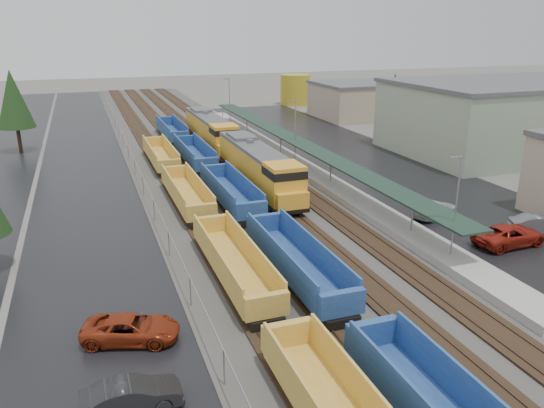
{
  "coord_description": "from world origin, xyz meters",
  "views": [
    {
      "loc": [
        -14.53,
        -8.77,
        16.33
      ],
      "look_at": [
        -0.16,
        31.38,
        2.0
      ],
      "focal_mm": 35.0,
      "sensor_mm": 36.0,
      "label": 1
    }
  ],
  "objects_px": {
    "parked_car_west_b": "(132,396)",
    "parked_car_east_e": "(540,225)",
    "well_string_yellow": "(234,264)",
    "well_string_blue": "(258,222)",
    "storage_tank": "(295,90)",
    "parked_car_west_c": "(131,329)",
    "locomotive_trail": "(211,131)",
    "parked_car_east_b": "(509,235)",
    "parked_car_east_c": "(435,209)",
    "locomotive_lead": "(259,167)"
  },
  "relations": [
    {
      "from": "parked_car_west_b",
      "to": "parked_car_east_e",
      "type": "distance_m",
      "value": 35.52
    },
    {
      "from": "well_string_yellow",
      "to": "parked_car_west_b",
      "type": "bearing_deg",
      "value": -125.55
    },
    {
      "from": "well_string_blue",
      "to": "parked_car_east_e",
      "type": "xyz_separation_m",
      "value": [
        22.1,
        -7.42,
        -0.44
      ]
    },
    {
      "from": "storage_tank",
      "to": "parked_car_west_c",
      "type": "relative_size",
      "value": 1.23
    },
    {
      "from": "locomotive_trail",
      "to": "well_string_blue",
      "type": "bearing_deg",
      "value": -96.95
    },
    {
      "from": "locomotive_trail",
      "to": "parked_car_east_b",
      "type": "height_order",
      "value": "locomotive_trail"
    },
    {
      "from": "locomotive_trail",
      "to": "parked_car_east_b",
      "type": "bearing_deg",
      "value": -71.41
    },
    {
      "from": "well_string_blue",
      "to": "parked_car_east_c",
      "type": "relative_size",
      "value": 19.34
    },
    {
      "from": "parked_car_east_c",
      "to": "parked_car_east_e",
      "type": "height_order",
      "value": "parked_car_east_e"
    },
    {
      "from": "parked_car_east_b",
      "to": "locomotive_lead",
      "type": "bearing_deg",
      "value": 32.18
    },
    {
      "from": "well_string_blue",
      "to": "parked_car_west_b",
      "type": "xyz_separation_m",
      "value": [
        -11.81,
        -17.97,
        -0.48
      ]
    },
    {
      "from": "well_string_yellow",
      "to": "parked_car_west_b",
      "type": "xyz_separation_m",
      "value": [
        -7.81,
        -10.93,
        -0.44
      ]
    },
    {
      "from": "parked_car_west_b",
      "to": "parked_car_west_c",
      "type": "xyz_separation_m",
      "value": [
        0.53,
        5.7,
        -0.01
      ]
    },
    {
      "from": "parked_car_east_b",
      "to": "parked_car_east_c",
      "type": "distance_m",
      "value": 7.62
    },
    {
      "from": "storage_tank",
      "to": "locomotive_lead",
      "type": "bearing_deg",
      "value": -115.42
    },
    {
      "from": "locomotive_lead",
      "to": "locomotive_trail",
      "type": "bearing_deg",
      "value": 90.0
    },
    {
      "from": "parked_car_west_c",
      "to": "parked_car_east_b",
      "type": "bearing_deg",
      "value": -64.5
    },
    {
      "from": "well_string_blue",
      "to": "storage_tank",
      "type": "distance_m",
      "value": 77.06
    },
    {
      "from": "well_string_yellow",
      "to": "storage_tank",
      "type": "distance_m",
      "value": 85.13
    },
    {
      "from": "well_string_blue",
      "to": "parked_car_east_e",
      "type": "height_order",
      "value": "well_string_blue"
    },
    {
      "from": "well_string_yellow",
      "to": "parked_car_east_b",
      "type": "xyz_separation_m",
      "value": [
        21.92,
        -1.51,
        -0.36
      ]
    },
    {
      "from": "parked_car_east_c",
      "to": "parked_car_east_b",
      "type": "bearing_deg",
      "value": 171.4
    },
    {
      "from": "parked_car_west_c",
      "to": "parked_car_east_e",
      "type": "xyz_separation_m",
      "value": [
        33.39,
        4.85,
        0.05
      ]
    },
    {
      "from": "locomotive_lead",
      "to": "parked_car_west_b",
      "type": "bearing_deg",
      "value": -117.96
    },
    {
      "from": "locomotive_lead",
      "to": "locomotive_trail",
      "type": "relative_size",
      "value": 1.0
    },
    {
      "from": "well_string_blue",
      "to": "parked_car_east_e",
      "type": "bearing_deg",
      "value": -18.55
    },
    {
      "from": "storage_tank",
      "to": "parked_car_west_b",
      "type": "relative_size",
      "value": 1.44
    },
    {
      "from": "well_string_yellow",
      "to": "well_string_blue",
      "type": "xyz_separation_m",
      "value": [
        4.0,
        7.04,
        0.04
      ]
    },
    {
      "from": "well_string_yellow",
      "to": "parked_car_east_e",
      "type": "distance_m",
      "value": 26.11
    },
    {
      "from": "parked_car_west_c",
      "to": "parked_car_east_b",
      "type": "relative_size",
      "value": 0.88
    },
    {
      "from": "well_string_blue",
      "to": "parked_car_west_c",
      "type": "xyz_separation_m",
      "value": [
        -11.29,
        -12.27,
        -0.5
      ]
    },
    {
      "from": "parked_car_east_e",
      "to": "parked_car_east_b",
      "type": "bearing_deg",
      "value": 127.94
    },
    {
      "from": "locomotive_lead",
      "to": "well_string_yellow",
      "type": "relative_size",
      "value": 0.26
    },
    {
      "from": "parked_car_east_b",
      "to": "parked_car_east_c",
      "type": "height_order",
      "value": "parked_car_east_b"
    },
    {
      "from": "well_string_yellow",
      "to": "parked_car_east_c",
      "type": "xyz_separation_m",
      "value": [
        20.46,
        5.96,
        -0.45
      ]
    },
    {
      "from": "parked_car_east_b",
      "to": "parked_car_east_c",
      "type": "relative_size",
      "value": 1.17
    },
    {
      "from": "locomotive_trail",
      "to": "parked_car_west_b",
      "type": "xyz_separation_m",
      "value": [
        -15.81,
        -50.79,
        -1.78
      ]
    },
    {
      "from": "well_string_blue",
      "to": "locomotive_trail",
      "type": "bearing_deg",
      "value": 83.05
    },
    {
      "from": "well_string_blue",
      "to": "parked_car_west_b",
      "type": "bearing_deg",
      "value": -123.32
    },
    {
      "from": "locomotive_lead",
      "to": "parked_car_east_c",
      "type": "xyz_separation_m",
      "value": [
        12.46,
        -12.89,
        -1.79
      ]
    },
    {
      "from": "well_string_blue",
      "to": "parked_car_west_b",
      "type": "relative_size",
      "value": 21.83
    },
    {
      "from": "parked_car_west_b",
      "to": "locomotive_lead",
      "type": "bearing_deg",
      "value": -28.8
    },
    {
      "from": "parked_car_west_b",
      "to": "parked_car_east_c",
      "type": "distance_m",
      "value": 32.94
    },
    {
      "from": "well_string_yellow",
      "to": "parked_car_west_b",
      "type": "relative_size",
      "value": 18.0
    },
    {
      "from": "parked_car_west_c",
      "to": "well_string_blue",
      "type": "bearing_deg",
      "value": -24.36
    },
    {
      "from": "storage_tank",
      "to": "parked_car_west_c",
      "type": "xyz_separation_m",
      "value": [
        -43.03,
        -82.46,
        -2.49
      ]
    },
    {
      "from": "storage_tank",
      "to": "parked_car_east_e",
      "type": "height_order",
      "value": "storage_tank"
    },
    {
      "from": "parked_car_east_b",
      "to": "well_string_yellow",
      "type": "bearing_deg",
      "value": 83.89
    },
    {
      "from": "well_string_yellow",
      "to": "well_string_blue",
      "type": "bearing_deg",
      "value": 60.39
    },
    {
      "from": "storage_tank",
      "to": "parked_car_east_b",
      "type": "height_order",
      "value": "storage_tank"
    }
  ]
}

